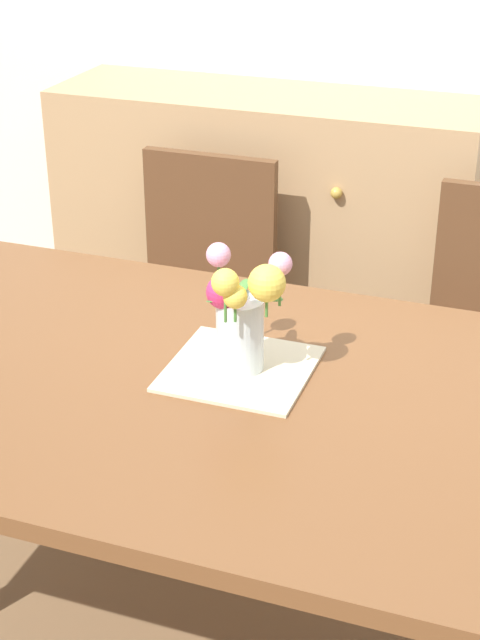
% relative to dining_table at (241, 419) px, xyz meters
% --- Properties ---
extents(dining_table, '(1.82, 1.05, 0.73)m').
position_rel_dining_table_xyz_m(dining_table, '(0.00, 0.00, 0.00)').
color(dining_table, brown).
rests_on(dining_table, ground_plane).
extents(chair_left, '(0.42, 0.42, 0.90)m').
position_rel_dining_table_xyz_m(chair_left, '(-0.45, 0.87, -0.14)').
color(chair_left, brown).
rests_on(chair_left, ground_plane).
extents(dresser, '(1.40, 0.47, 1.00)m').
position_rel_dining_table_xyz_m(dresser, '(-0.39, 1.33, -0.16)').
color(dresser, tan).
rests_on(dresser, ground_plane).
extents(placemat, '(0.30, 0.30, 0.01)m').
position_rel_dining_table_xyz_m(placemat, '(-0.03, 0.07, 0.08)').
color(placemat, beige).
rests_on(placemat, dining_table).
extents(flower_vase, '(0.20, 0.20, 0.27)m').
position_rel_dining_table_xyz_m(flower_vase, '(-0.02, 0.06, 0.22)').
color(flower_vase, silver).
rests_on(flower_vase, placemat).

